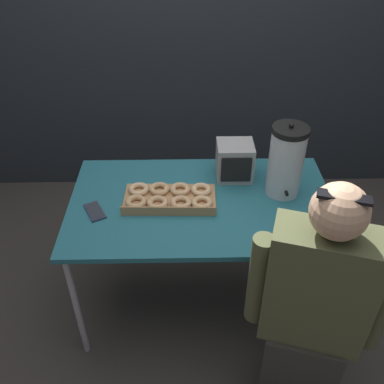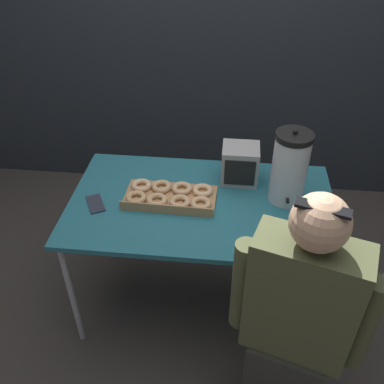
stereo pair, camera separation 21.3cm
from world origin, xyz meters
TOP-DOWN VIEW (x-y plane):
  - ground_plane at (0.00, 0.00)m, footprint 12.00×12.00m
  - folding_table at (0.00, 0.00)m, footprint 1.34×0.79m
  - donut_box at (-0.16, 0.01)m, footprint 0.48×0.26m
  - coffee_urn at (0.42, 0.08)m, footprint 0.18×0.20m
  - cell_phone at (-0.53, -0.08)m, footprint 0.13×0.16m
  - space_heater at (0.18, 0.22)m, footprint 0.19×0.18m
  - person_seated at (0.43, -0.61)m, footprint 0.53×0.31m

SIDE VIEW (x-z plane):
  - ground_plane at x=0.00m, z-range 0.00..0.00m
  - person_seated at x=0.43m, z-range -0.03..1.24m
  - folding_table at x=0.00m, z-range 0.32..1.06m
  - cell_phone at x=-0.53m, z-range 0.74..0.75m
  - donut_box at x=-0.16m, z-range 0.73..0.79m
  - space_heater at x=0.18m, z-range 0.74..0.94m
  - coffee_urn at x=0.42m, z-range 0.73..1.13m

